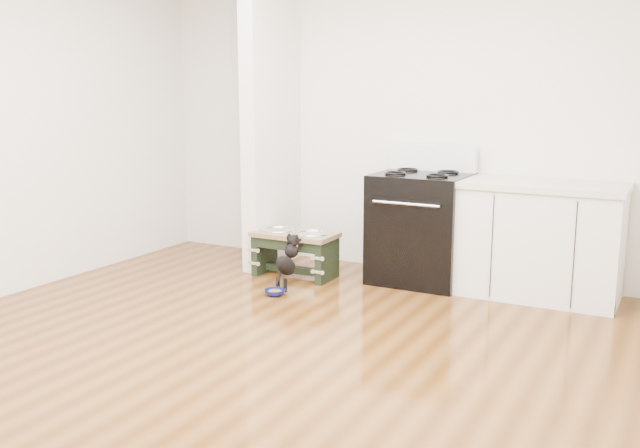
# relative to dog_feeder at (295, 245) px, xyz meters

# --- Properties ---
(ground) EXTENTS (5.00, 5.00, 0.00)m
(ground) POSITION_rel_dog_feeder_xyz_m (0.76, -1.79, -0.28)
(ground) COLOR #4D2A0D
(ground) RESTS_ON ground
(room_shell) EXTENTS (5.00, 5.00, 5.00)m
(room_shell) POSITION_rel_dog_feeder_xyz_m (0.76, -1.79, 1.34)
(room_shell) COLOR silver
(room_shell) RESTS_ON ground
(partition_wall) EXTENTS (0.15, 0.80, 2.70)m
(partition_wall) POSITION_rel_dog_feeder_xyz_m (-0.41, 0.31, 1.07)
(partition_wall) COLOR silver
(partition_wall) RESTS_ON ground
(oven_range) EXTENTS (0.76, 0.69, 1.14)m
(oven_range) POSITION_rel_dog_feeder_xyz_m (1.01, 0.37, 0.20)
(oven_range) COLOR black
(oven_range) RESTS_ON ground
(cabinet_run) EXTENTS (1.24, 0.64, 0.91)m
(cabinet_run) POSITION_rel_dog_feeder_xyz_m (1.99, 0.39, 0.17)
(cabinet_run) COLOR silver
(cabinet_run) RESTS_ON ground
(dog_feeder) EXTENTS (0.72, 0.38, 0.41)m
(dog_feeder) POSITION_rel_dog_feeder_xyz_m (0.00, 0.00, 0.00)
(dog_feeder) COLOR black
(dog_feeder) RESTS_ON ground
(puppy) EXTENTS (0.13, 0.37, 0.44)m
(puppy) POSITION_rel_dog_feeder_xyz_m (0.13, -0.33, -0.04)
(puppy) COLOR black
(puppy) RESTS_ON ground
(floor_bowl) EXTENTS (0.19, 0.19, 0.05)m
(floor_bowl) POSITION_rel_dog_feeder_xyz_m (0.15, -0.58, -0.26)
(floor_bowl) COLOR #0C1356
(floor_bowl) RESTS_ON ground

